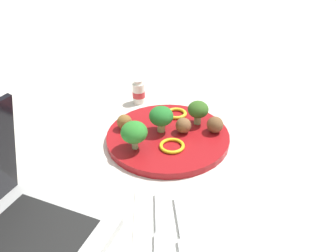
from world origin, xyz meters
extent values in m
plane|color=silver|center=(0.00, 0.00, 0.00)|extent=(4.00, 4.00, 0.00)
cylinder|color=maroon|center=(0.00, 0.00, 0.01)|extent=(0.28, 0.28, 0.02)
cylinder|color=#A0B96C|center=(-0.01, -0.01, 0.03)|extent=(0.02, 0.02, 0.02)
ellipsoid|color=#25732B|center=(-0.01, -0.01, 0.06)|extent=(0.05, 0.05, 0.04)
cylinder|color=#95BF79|center=(0.04, -0.08, 0.03)|extent=(0.01, 0.01, 0.02)
ellipsoid|color=#2E802C|center=(0.04, -0.08, 0.06)|extent=(0.06, 0.06, 0.04)
cylinder|color=#8FB772|center=(-0.03, 0.08, 0.03)|extent=(0.02, 0.02, 0.02)
ellipsoid|color=#366122|center=(-0.03, 0.08, 0.05)|extent=(0.05, 0.05, 0.04)
sphere|color=brown|center=(0.00, 0.04, 0.03)|extent=(0.04, 0.04, 0.04)
sphere|color=brown|center=(0.01, 0.11, 0.03)|extent=(0.04, 0.04, 0.04)
sphere|color=brown|center=(-0.04, -0.10, 0.03)|extent=(0.04, 0.04, 0.04)
torus|color=yellow|center=(-0.08, 0.03, 0.02)|extent=(0.06, 0.06, 0.01)
torus|color=yellow|center=(0.05, 0.00, 0.02)|extent=(0.08, 0.08, 0.01)
cube|color=white|center=(0.25, -0.04, 0.00)|extent=(0.18, 0.14, 0.01)
cube|color=silver|center=(0.24, -0.02, 0.01)|extent=(0.09, 0.02, 0.01)
cube|color=silver|center=(0.30, -0.02, 0.01)|extent=(0.03, 0.02, 0.01)
cube|color=silver|center=(0.22, -0.05, 0.01)|extent=(0.09, 0.02, 0.01)
cube|color=silver|center=(0.29, -0.06, 0.01)|extent=(0.06, 0.02, 0.01)
cylinder|color=white|center=(-0.19, -0.05, 0.03)|extent=(0.03, 0.03, 0.06)
cylinder|color=red|center=(-0.19, -0.05, 0.03)|extent=(0.03, 0.03, 0.02)
cylinder|color=silver|center=(-0.19, -0.05, 0.06)|extent=(0.02, 0.02, 0.01)
camera|label=1|loc=(0.59, -0.09, 0.41)|focal=33.39mm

